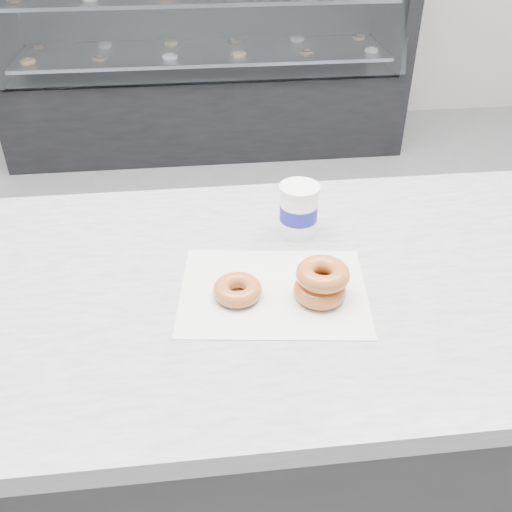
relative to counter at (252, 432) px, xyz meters
The scene contains 7 objects.
ground 0.75m from the counter, 90.00° to the left, with size 5.00×5.00×0.00m, color gray.
counter is the anchor object (origin of this frame).
display_case 2.72m from the counter, 90.00° to the left, with size 2.40×0.74×1.25m.
wax_paper 0.45m from the counter, 46.12° to the right, with size 0.34×0.26×0.00m, color silver.
donut_single 0.47m from the counter, 122.30° to the right, with size 0.09×0.09×0.03m, color #BA6B33.
donut_stack 0.50m from the counter, 28.84° to the right, with size 0.14×0.14×0.07m.
coffee_cup 0.54m from the counter, 53.15° to the left, with size 0.10×0.10×0.11m.
Camera 1 is at (-0.09, -1.45, 1.55)m, focal length 40.00 mm.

